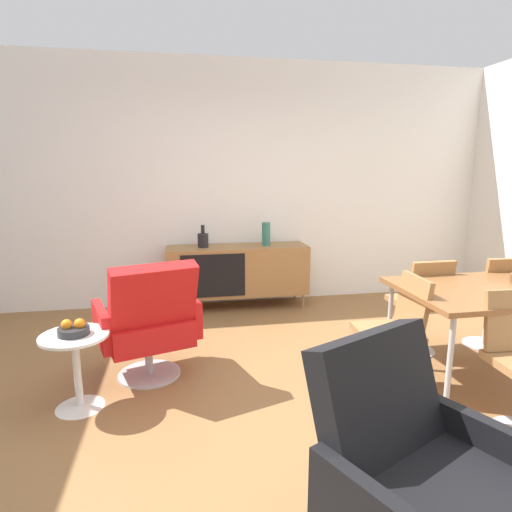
# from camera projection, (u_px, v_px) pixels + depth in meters

# --- Properties ---
(ground_plane) EXTENTS (8.32, 8.32, 0.00)m
(ground_plane) POSITION_uv_depth(u_px,v_px,m) (280.00, 416.00, 2.78)
(ground_plane) COLOR olive
(wall_back) EXTENTS (6.80, 0.12, 2.80)m
(wall_back) POSITION_uv_depth(u_px,v_px,m) (230.00, 185.00, 5.01)
(wall_back) COLOR white
(wall_back) RESTS_ON ground_plane
(sideboard) EXTENTS (1.60, 0.45, 0.72)m
(sideboard) POSITION_uv_depth(u_px,v_px,m) (238.00, 270.00, 4.92)
(sideboard) COLOR olive
(sideboard) RESTS_ON ground_plane
(vase_cobalt) EXTENTS (0.12, 0.12, 0.25)m
(vase_cobalt) POSITION_uv_depth(u_px,v_px,m) (203.00, 240.00, 4.78)
(vase_cobalt) COLOR black
(vase_cobalt) RESTS_ON sideboard
(vase_sculptural_dark) EXTENTS (0.10, 0.10, 0.26)m
(vase_sculptural_dark) POSITION_uv_depth(u_px,v_px,m) (266.00, 234.00, 4.90)
(vase_sculptural_dark) COLOR #337266
(vase_sculptural_dark) RESTS_ON sideboard
(dining_table) EXTENTS (1.60, 0.90, 0.74)m
(dining_table) POSITION_uv_depth(u_px,v_px,m) (510.00, 292.00, 3.11)
(dining_table) COLOR brown
(dining_table) RESTS_ON ground_plane
(dining_chair_back_right) EXTENTS (0.42, 0.45, 0.86)m
(dining_chair_back_right) POSITION_uv_depth(u_px,v_px,m) (493.00, 298.00, 3.76)
(dining_chair_back_right) COLOR #9E7042
(dining_chair_back_right) RESTS_ON ground_plane
(dining_chair_back_left) EXTENTS (0.41, 0.43, 0.86)m
(dining_chair_back_left) POSITION_uv_depth(u_px,v_px,m) (421.00, 302.00, 3.64)
(dining_chair_back_left) COLOR #9E7042
(dining_chair_back_left) RESTS_ON ground_plane
(dining_chair_near_window) EXTENTS (0.44, 0.42, 0.86)m
(dining_chair_near_window) POSITION_uv_depth(u_px,v_px,m) (395.00, 330.00, 3.00)
(dining_chair_near_window) COLOR #9E7042
(dining_chair_near_window) RESTS_ON ground_plane
(lounge_chair_red) EXTENTS (0.84, 0.81, 0.95)m
(lounge_chair_red) POSITION_uv_depth(u_px,v_px,m) (149.00, 321.00, 3.19)
(lounge_chair_red) COLOR red
(lounge_chair_red) RESTS_ON ground_plane
(armchair_black_shell) EXTENTS (0.87, 0.85, 0.95)m
(armchair_black_shell) POSITION_uv_depth(u_px,v_px,m) (411.00, 468.00, 1.62)
(armchair_black_shell) COLOR black
(armchair_black_shell) RESTS_ON ground_plane
(side_table_round) EXTENTS (0.44, 0.44, 0.52)m
(side_table_round) POSITION_uv_depth(u_px,v_px,m) (77.00, 363.00, 2.83)
(side_table_round) COLOR white
(side_table_round) RESTS_ON ground_plane
(fruit_bowl) EXTENTS (0.20, 0.20, 0.11)m
(fruit_bowl) POSITION_uv_depth(u_px,v_px,m) (74.00, 329.00, 2.78)
(fruit_bowl) COLOR #262628
(fruit_bowl) RESTS_ON side_table_round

